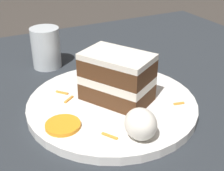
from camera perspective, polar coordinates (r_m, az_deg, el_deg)
ground_plane at (r=0.58m, az=4.73°, el=-7.53°), size 6.00×6.00×0.00m
dining_table at (r=0.57m, az=4.79°, el=-6.30°), size 1.05×1.03×0.03m
plate at (r=0.57m, az=0.00°, el=-3.45°), size 0.31×0.31×0.02m
cake_slice at (r=0.55m, az=0.92°, el=1.50°), size 0.14×0.13×0.09m
cream_dollop at (r=0.46m, az=5.26°, el=-7.02°), size 0.05×0.05×0.05m
orange_garnish at (r=0.50m, az=-8.85°, el=-7.38°), size 0.06×0.06×0.01m
carrot_shreds_scatter at (r=0.57m, az=-0.24°, el=-2.47°), size 0.18×0.19×0.00m
drinking_glass at (r=0.73m, az=-11.93°, el=6.31°), size 0.07×0.07×0.09m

